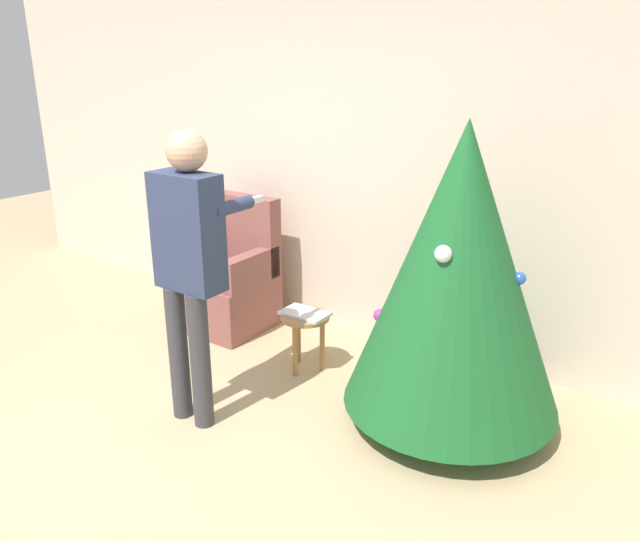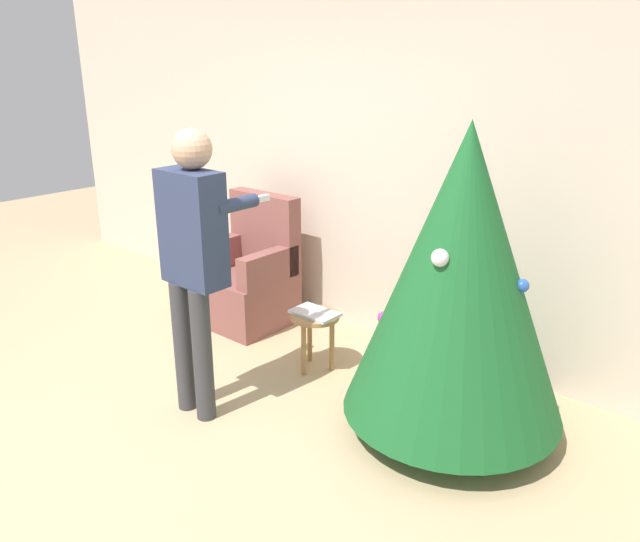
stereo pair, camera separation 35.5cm
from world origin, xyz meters
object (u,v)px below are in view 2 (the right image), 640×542
at_px(christmas_tree, 460,275).
at_px(person_standing, 193,250).
at_px(armchair, 249,279).
at_px(side_stool, 315,324).

relative_size(christmas_tree, person_standing, 1.04).
bearing_deg(person_standing, armchair, 124.35).
height_order(armchair, side_stool, armchair).
bearing_deg(christmas_tree, armchair, 170.72).
bearing_deg(side_stool, christmas_tree, -2.44).
xyz_separation_m(christmas_tree, armchair, (-2.10, 0.34, -0.62)).
relative_size(christmas_tree, armchair, 1.72).
bearing_deg(armchair, christmas_tree, -9.28).
distance_m(armchair, person_standing, 1.57).
height_order(armchair, person_standing, person_standing).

